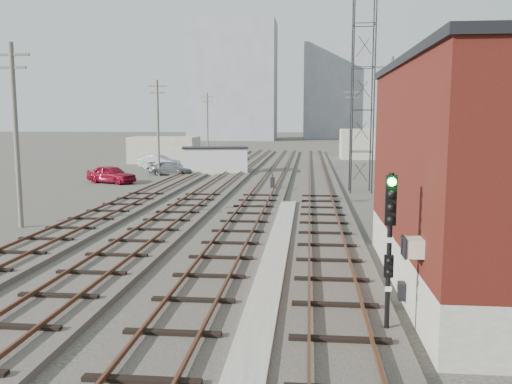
# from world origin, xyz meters

# --- Properties ---
(ground) EXTENTS (320.00, 320.00, 0.00)m
(ground) POSITION_xyz_m (0.00, 60.00, 0.00)
(ground) COLOR #282621
(ground) RESTS_ON ground
(track_right) EXTENTS (3.20, 90.00, 0.39)m
(track_right) POSITION_xyz_m (2.50, 39.00, 0.11)
(track_right) COLOR #332D28
(track_right) RESTS_ON ground
(track_mid_right) EXTENTS (3.20, 90.00, 0.39)m
(track_mid_right) POSITION_xyz_m (-1.50, 39.00, 0.11)
(track_mid_right) COLOR #332D28
(track_mid_right) RESTS_ON ground
(track_mid_left) EXTENTS (3.20, 90.00, 0.39)m
(track_mid_left) POSITION_xyz_m (-5.50, 39.00, 0.11)
(track_mid_left) COLOR #332D28
(track_mid_left) RESTS_ON ground
(track_left) EXTENTS (3.20, 90.00, 0.39)m
(track_left) POSITION_xyz_m (-9.50, 39.00, 0.11)
(track_left) COLOR #332D28
(track_left) RESTS_ON ground
(platform_curb) EXTENTS (0.90, 28.00, 0.26)m
(platform_curb) POSITION_xyz_m (0.50, 14.00, 0.13)
(platform_curb) COLOR gray
(platform_curb) RESTS_ON ground
(brick_building) EXTENTS (6.54, 12.20, 7.22)m
(brick_building) POSITION_xyz_m (7.50, 12.00, 3.63)
(brick_building) COLOR gray
(brick_building) RESTS_ON ground
(lattice_tower) EXTENTS (1.60, 1.60, 15.00)m
(lattice_tower) POSITION_xyz_m (5.50, 35.00, 7.50)
(lattice_tower) COLOR black
(lattice_tower) RESTS_ON ground
(utility_pole_left_a) EXTENTS (1.80, 0.24, 9.00)m
(utility_pole_left_a) POSITION_xyz_m (-12.50, 20.00, 4.80)
(utility_pole_left_a) COLOR #595147
(utility_pole_left_a) RESTS_ON ground
(utility_pole_left_b) EXTENTS (1.80, 0.24, 9.00)m
(utility_pole_left_b) POSITION_xyz_m (-12.50, 45.00, 4.80)
(utility_pole_left_b) COLOR #595147
(utility_pole_left_b) RESTS_ON ground
(utility_pole_left_c) EXTENTS (1.80, 0.24, 9.00)m
(utility_pole_left_c) POSITION_xyz_m (-12.50, 70.00, 4.80)
(utility_pole_left_c) COLOR #595147
(utility_pole_left_c) RESTS_ON ground
(utility_pole_right_a) EXTENTS (1.80, 0.24, 9.00)m
(utility_pole_right_a) POSITION_xyz_m (6.50, 28.00, 4.80)
(utility_pole_right_a) COLOR #595147
(utility_pole_right_a) RESTS_ON ground
(utility_pole_right_b) EXTENTS (1.80, 0.24, 9.00)m
(utility_pole_right_b) POSITION_xyz_m (6.50, 58.00, 4.80)
(utility_pole_right_b) COLOR #595147
(utility_pole_right_b) RESTS_ON ground
(apartment_left) EXTENTS (22.00, 14.00, 30.00)m
(apartment_left) POSITION_xyz_m (-18.00, 135.00, 15.00)
(apartment_left) COLOR gray
(apartment_left) RESTS_ON ground
(apartment_right) EXTENTS (16.00, 12.00, 26.00)m
(apartment_right) POSITION_xyz_m (8.00, 150.00, 13.00)
(apartment_right) COLOR gray
(apartment_right) RESTS_ON ground
(shed_left) EXTENTS (8.00, 5.00, 3.20)m
(shed_left) POSITION_xyz_m (-16.00, 60.00, 1.60)
(shed_left) COLOR gray
(shed_left) RESTS_ON ground
(shed_right) EXTENTS (6.00, 6.00, 4.00)m
(shed_right) POSITION_xyz_m (9.00, 70.00, 2.00)
(shed_right) COLOR gray
(shed_right) RESTS_ON ground
(signal_mast) EXTENTS (0.40, 0.41, 4.07)m
(signal_mast) POSITION_xyz_m (3.70, 7.91, 2.40)
(signal_mast) COLOR gray
(signal_mast) RESTS_ON ground
(switch_stand) EXTENTS (0.31, 0.31, 1.20)m
(switch_stand) POSITION_xyz_m (-1.00, 35.29, 0.56)
(switch_stand) COLOR black
(switch_stand) RESTS_ON ground
(site_trailer) EXTENTS (6.78, 4.08, 2.66)m
(site_trailer) POSITION_xyz_m (-7.45, 46.96, 1.34)
(site_trailer) COLOR silver
(site_trailer) RESTS_ON ground
(car_red) EXTENTS (4.75, 3.31, 1.50)m
(car_red) POSITION_xyz_m (-14.82, 38.67, 0.75)
(car_red) COLOR maroon
(car_red) RESTS_ON ground
(car_silver) EXTENTS (4.65, 2.30, 1.46)m
(car_silver) POSITION_xyz_m (-14.47, 52.22, 0.73)
(car_silver) COLOR #A5A8AD
(car_silver) RESTS_ON ground
(car_grey) EXTENTS (4.47, 2.09, 1.26)m
(car_grey) POSITION_xyz_m (-11.47, 45.62, 0.63)
(car_grey) COLOR slate
(car_grey) RESTS_ON ground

